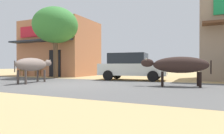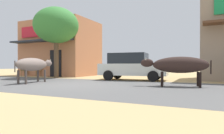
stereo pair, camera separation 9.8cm
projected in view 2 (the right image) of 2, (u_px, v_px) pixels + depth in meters
name	position (u px, v px, depth m)	size (l,w,h in m)	color
ground	(72.00, 84.00, 9.41)	(80.00, 80.00, 0.00)	tan
asphalt_road	(72.00, 84.00, 9.41)	(72.00, 6.49, 0.00)	#575655
storefront_left_cafe	(61.00, 49.00, 18.08)	(6.15, 5.11, 4.75)	#C07852
roadside_tree	(56.00, 26.00, 14.47)	(3.23, 3.23, 5.10)	brown
parked_hatchback_car	(132.00, 66.00, 12.20)	(4.18, 2.19, 1.64)	silver
cow_near_brown	(33.00, 65.00, 10.27)	(0.97, 2.88, 1.28)	slate
cow_far_dark	(179.00, 65.00, 8.46)	(2.87, 1.14, 1.27)	#2F201C
cafe_chair_near_tree	(24.00, 70.00, 16.71)	(0.50, 0.50, 0.92)	brown
cafe_chair_by_doorway	(40.00, 70.00, 16.37)	(0.62, 0.62, 0.92)	brown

